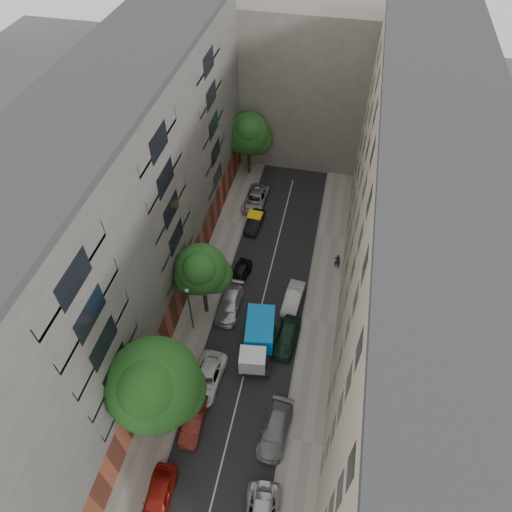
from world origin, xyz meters
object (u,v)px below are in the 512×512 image
(car_right_3, at_px, (293,299))
(tree_near, at_px, (155,388))
(car_left_0, at_px, (158,497))
(tree_mid, at_px, (202,272))
(tree_far, at_px, (249,135))
(car_left_2, at_px, (207,378))
(car_right_1, at_px, (275,430))
(car_left_6, at_px, (256,199))
(car_right_2, at_px, (287,337))
(car_left_1, at_px, (193,421))
(car_left_5, at_px, (255,222))
(pedestrian, at_px, (337,261))
(car_left_3, at_px, (230,304))
(tarp_truck, at_px, (258,339))
(car_left_4, at_px, (239,274))
(lamp_post, at_px, (189,305))

(car_right_3, bearing_deg, tree_near, -112.57)
(car_left_0, distance_m, tree_mid, 16.72)
(tree_far, bearing_deg, car_left_2, -84.62)
(tree_mid, bearing_deg, car_right_1, -50.02)
(car_left_6, height_order, car_right_2, car_right_2)
(car_left_1, height_order, car_right_1, car_right_1)
(car_left_1, xyz_separation_m, car_left_6, (-0.73, 26.00, 0.03))
(car_left_1, height_order, car_left_5, car_left_1)
(car_left_0, bearing_deg, car_right_3, 67.93)
(car_left_1, relative_size, car_left_2, 0.84)
(car_left_6, distance_m, pedestrian, 12.60)
(car_left_3, bearing_deg, pedestrian, 37.65)
(tarp_truck, bearing_deg, car_right_1, -75.49)
(tarp_truck, xyz_separation_m, car_right_3, (2.20, 5.39, -0.78))
(car_left_1, relative_size, car_left_4, 1.04)
(car_left_1, relative_size, tree_mid, 0.49)
(car_right_1, bearing_deg, car_left_6, 110.42)
(car_left_2, bearing_deg, car_left_3, 93.42)
(tarp_truck, bearing_deg, car_left_4, 108.01)
(car_right_2, xyz_separation_m, car_right_3, (-0.11, 4.28, -0.07))
(tree_far, bearing_deg, car_left_0, -87.13)
(tree_near, bearing_deg, tree_mid, 91.12)
(tree_mid, height_order, lamp_post, tree_mid)
(car_left_1, relative_size, car_right_1, 0.85)
(car_left_2, distance_m, car_left_4, 11.20)
(car_left_0, height_order, lamp_post, lamp_post)
(car_right_1, xyz_separation_m, car_right_3, (-0.61, 12.40, -0.02))
(car_left_2, distance_m, car_right_1, 6.89)
(car_left_2, distance_m, car_left_6, 22.41)
(tree_mid, xyz_separation_m, pedestrian, (11.12, 7.95, -4.83))
(car_left_1, relative_size, car_left_3, 0.86)
(tree_near, bearing_deg, car_right_1, 9.73)
(car_left_3, relative_size, tree_mid, 0.58)
(tree_mid, bearing_deg, car_left_2, -73.98)
(car_left_2, distance_m, tree_near, 7.84)
(tarp_truck, distance_m, car_left_1, 8.37)
(car_right_1, height_order, tree_mid, tree_mid)
(car_left_3, relative_size, pedestrian, 2.84)
(car_right_2, bearing_deg, pedestrian, 75.93)
(car_left_4, distance_m, car_right_2, 8.34)
(car_right_1, relative_size, tree_mid, 0.58)
(car_left_1, height_order, pedestrian, pedestrian)
(car_left_1, bearing_deg, car_left_5, 87.26)
(car_left_1, distance_m, car_right_3, 14.15)
(car_left_0, xyz_separation_m, car_left_5, (0.72, 28.00, -0.11))
(tree_far, height_order, lamp_post, tree_far)
(tree_mid, relative_size, lamp_post, 1.47)
(car_left_4, xyz_separation_m, tree_near, (-1.70, -15.56, 6.31))
(car_left_1, bearing_deg, car_left_6, 88.78)
(car_right_2, height_order, tree_near, tree_near)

